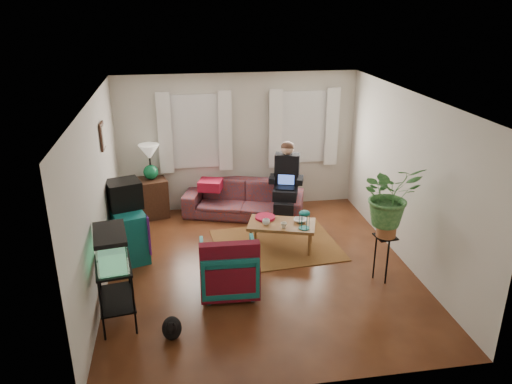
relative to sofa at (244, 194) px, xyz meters
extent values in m
cube|color=#4F2B14|center=(-0.04, -2.05, -0.43)|extent=(4.50, 5.00, 0.01)
cube|color=white|center=(-0.04, -2.05, 2.17)|extent=(4.50, 5.00, 0.01)
cube|color=silver|center=(-0.04, 0.45, 0.87)|extent=(4.50, 0.01, 2.60)
cube|color=silver|center=(-0.04, -4.55, 0.87)|extent=(4.50, 0.01, 2.60)
cube|color=silver|center=(-2.29, -2.05, 0.87)|extent=(0.01, 5.00, 2.60)
cube|color=silver|center=(2.21, -2.05, 0.87)|extent=(0.01, 5.00, 2.60)
cube|color=white|center=(-0.84, 0.43, 1.12)|extent=(1.08, 0.04, 1.38)
cube|color=white|center=(1.21, 0.43, 1.12)|extent=(1.08, 0.04, 1.38)
cube|color=white|center=(-0.84, 0.35, 1.12)|extent=(1.36, 0.06, 1.50)
cube|color=white|center=(1.21, 0.35, 1.12)|extent=(1.36, 0.06, 1.50)
cube|color=#3D2616|center=(-2.25, -1.20, 1.52)|extent=(0.04, 0.32, 0.40)
cube|color=brown|center=(0.35, -1.34, -0.42)|extent=(2.12, 1.76, 0.01)
imported|color=brown|center=(0.00, 0.00, 0.00)|extent=(2.35, 1.49, 0.86)
cube|color=#412218|center=(-1.69, 0.24, -0.06)|extent=(0.61, 0.61, 0.73)
cube|color=#136A74|center=(-2.03, -1.29, -0.03)|extent=(0.70, 0.99, 0.80)
cube|color=black|center=(-2.04, -1.20, 0.59)|extent=(0.61, 0.58, 0.43)
cube|color=black|center=(-2.04, -3.07, -0.01)|extent=(0.53, 0.80, 0.84)
cube|color=#7FD899|center=(-2.04, -3.07, 0.63)|extent=(0.47, 0.73, 0.44)
ellipsoid|color=black|center=(-1.37, -3.50, -0.27)|extent=(0.25, 0.37, 0.31)
imported|color=#105364|center=(-0.58, -2.58, -0.03)|extent=(0.80, 0.75, 0.79)
cube|color=#9E0A0A|center=(-0.59, -2.88, 0.13)|extent=(0.80, 0.21, 0.65)
cube|color=brown|center=(0.42, -1.43, -0.21)|extent=(1.20, 0.88, 0.44)
imported|color=white|center=(0.16, -1.45, 0.06)|extent=(0.15, 0.15, 0.10)
imported|color=beige|center=(0.41, -1.61, 0.06)|extent=(0.12, 0.12, 0.09)
imported|color=white|center=(0.73, -1.43, 0.04)|extent=(0.26, 0.26, 0.05)
cylinder|color=#B21414|center=(0.19, -1.20, 0.03)|extent=(0.42, 0.42, 0.04)
cube|color=black|center=(1.66, -2.64, -0.08)|extent=(0.33, 0.33, 0.70)
imported|color=#599947|center=(1.66, -2.64, 0.76)|extent=(0.87, 0.77, 0.89)
camera|label=1|loc=(-1.18, -8.61, 3.42)|focal=35.00mm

